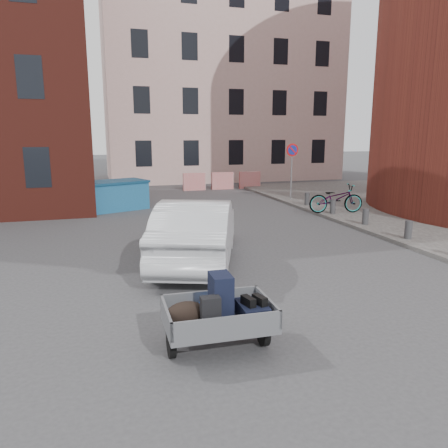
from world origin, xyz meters
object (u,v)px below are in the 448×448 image
object	(u,v)px
trailer	(218,313)
bicycle	(336,199)
dumpster	(111,196)
silver_car	(197,231)

from	to	relation	value
trailer	bicycle	distance (m)	12.02
trailer	dumpster	bearing A→B (deg)	95.82
trailer	silver_car	size ratio (longest dim) A/B	0.37
silver_car	bicycle	size ratio (longest dim) A/B	2.29
silver_car	bicycle	bearing A→B (deg)	-125.56
bicycle	dumpster	bearing A→B (deg)	76.48
trailer	dumpster	world-z (taller)	dumpster
trailer	bicycle	xyz separation A→B (m)	(7.54, 9.36, 0.08)
dumpster	bicycle	distance (m)	9.39
trailer	bicycle	bearing A→B (deg)	52.56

